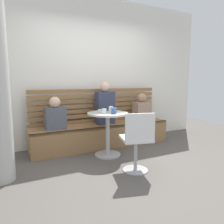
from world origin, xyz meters
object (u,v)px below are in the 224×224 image
cafe_table (108,126)px  cup_glass_short (104,111)px  person_child_left (55,115)px  cup_mug_blue (114,111)px  person_adult (105,105)px  booth_bench (103,135)px  person_child_middle (142,109)px  white_chair (137,140)px  phone_on_table (105,110)px  cup_espresso_small (100,111)px  cup_water_clear (111,110)px

cafe_table → cup_glass_short: cup_glass_short is taller
person_child_left → cup_mug_blue: (0.81, -0.62, 0.10)m
person_adult → cup_mug_blue: (-0.15, -0.68, -0.01)m
booth_bench → cup_mug_blue: 0.87m
person_child_left → person_child_middle: bearing=0.2°
booth_bench → person_child_left: size_ratio=4.82×
white_chair → person_adult: (0.13, 1.34, 0.34)m
cup_glass_short → phone_on_table: bearing=62.7°
person_child_left → white_chair: bearing=-57.3°
cup_mug_blue → cafe_table: bearing=106.1°
white_chair → phone_on_table: bearing=89.9°
cup_espresso_small → booth_bench: bearing=60.6°
cafe_table → cup_espresso_small: cup_espresso_small is taller
booth_bench → person_child_middle: (0.89, -0.03, 0.47)m
person_adult → cup_glass_short: 0.64m
cafe_table → booth_bench: bearing=75.1°
person_child_left → cup_mug_blue: bearing=-37.7°
cafe_table → cup_espresso_small: 0.28m
white_chair → person_child_left: person_child_left is taller
booth_bench → phone_on_table: size_ratio=19.29×
person_adult → person_child_middle: size_ratio=1.41×
person_adult → cup_water_clear: size_ratio=7.30×
person_adult → cup_mug_blue: size_ratio=8.45×
person_child_middle → person_adult: bearing=176.6°
white_chair → cup_glass_short: bearing=101.1°
white_chair → cup_mug_blue: 0.74m
booth_bench → white_chair: (-0.07, -1.32, 0.24)m
person_child_left → cup_espresso_small: (0.65, -0.40, 0.08)m
cafe_table → person_child_middle: person_child_middle is taller
person_child_left → cup_mug_blue: size_ratio=5.90×
person_child_middle → cup_water_clear: size_ratio=5.17×
cup_espresso_small → phone_on_table: size_ratio=0.40×
white_chair → cup_mug_blue: white_chair is taller
white_chair → person_child_left: (-0.82, 1.29, 0.22)m
cafe_table → phone_on_table: size_ratio=5.29×
cup_mug_blue → cup_espresso_small: (-0.15, 0.22, -0.02)m
cafe_table → cup_glass_short: (-0.09, -0.05, 0.26)m
cup_water_clear → phone_on_table: cup_water_clear is taller
cup_glass_short → cup_espresso_small: (-0.02, 0.12, -0.01)m
cup_glass_short → person_child_left: bearing=142.3°
white_chair → person_child_left: 1.54m
white_chair → cup_espresso_small: size_ratio=15.18×
person_child_middle → white_chair: bearing=-126.6°
cup_water_clear → phone_on_table: 0.30m
cafe_table → cup_water_clear: (0.04, -0.05, 0.28)m
white_chair → cup_water_clear: same height
white_chair → cup_glass_short: size_ratio=10.63×
person_child_middle → cup_mug_blue: size_ratio=5.99×
booth_bench → cup_glass_short: (-0.22, -0.56, 0.56)m
person_adult → cup_water_clear: 0.60m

